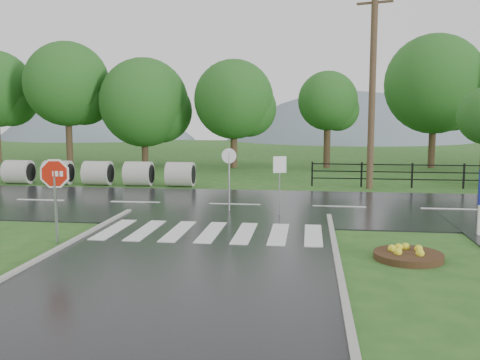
# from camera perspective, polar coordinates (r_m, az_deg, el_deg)

# --- Properties ---
(ground) EXTENTS (120.00, 120.00, 0.00)m
(ground) POSITION_cam_1_polar(r_m,az_deg,el_deg) (11.22, -7.83, -11.38)
(ground) COLOR #29591D
(ground) RESTS_ON ground
(main_road) EXTENTS (90.00, 8.00, 0.04)m
(main_road) POSITION_cam_1_polar(r_m,az_deg,el_deg) (20.77, -0.58, -2.72)
(main_road) COLOR black
(main_road) RESTS_ON ground
(crosswalk) EXTENTS (6.50, 2.80, 0.02)m
(crosswalk) POSITION_cam_1_polar(r_m,az_deg,el_deg) (15.91, -3.09, -5.55)
(crosswalk) COLOR silver
(crosswalk) RESTS_ON ground
(fence_west) EXTENTS (9.58, 0.08, 1.20)m
(fence_west) POSITION_cam_1_polar(r_m,az_deg,el_deg) (26.86, 17.89, 0.74)
(fence_west) COLOR black
(fence_west) RESTS_ON ground
(hills) EXTENTS (102.00, 48.00, 48.00)m
(hills) POSITION_cam_1_polar(r_m,az_deg,el_deg) (77.65, 7.72, -7.17)
(hills) COLOR slate
(hills) RESTS_ON ground
(treeline) EXTENTS (83.20, 5.20, 10.00)m
(treeline) POSITION_cam_1_polar(r_m,az_deg,el_deg) (34.49, 4.31, 1.20)
(treeline) COLOR #1C541A
(treeline) RESTS_ON ground
(culvert_pipes) EXTENTS (13.90, 1.20, 1.20)m
(culvert_pipes) POSITION_cam_1_polar(r_m,az_deg,el_deg) (28.35, -18.85, 0.77)
(culvert_pipes) COLOR #9E9B93
(culvert_pipes) RESTS_ON ground
(stop_sign) EXTENTS (1.10, 0.16, 2.48)m
(stop_sign) POSITION_cam_1_polar(r_m,az_deg,el_deg) (15.35, -19.15, -0.05)
(stop_sign) COLOR #939399
(stop_sign) RESTS_ON ground
(flower_bed) EXTENTS (1.67, 1.67, 0.33)m
(flower_bed) POSITION_cam_1_polar(r_m,az_deg,el_deg) (13.81, 17.50, -7.58)
(flower_bed) COLOR #332111
(flower_bed) RESTS_ON ground
(reg_sign_small) EXTENTS (0.44, 0.17, 2.09)m
(reg_sign_small) POSITION_cam_1_polar(r_m,az_deg,el_deg) (18.38, 4.25, 0.66)
(reg_sign_small) COLOR #939399
(reg_sign_small) RESTS_ON ground
(reg_sign_round) EXTENTS (0.54, 0.08, 2.31)m
(reg_sign_round) POSITION_cam_1_polar(r_m,az_deg,el_deg) (19.17, -1.17, 0.85)
(reg_sign_round) COLOR #939399
(reg_sign_round) RESTS_ON ground
(utility_pole_east) EXTENTS (1.60, 0.62, 9.30)m
(utility_pole_east) POSITION_cam_1_polar(r_m,az_deg,el_deg) (25.95, 13.93, 9.51)
(utility_pole_east) COLOR #473523
(utility_pole_east) RESTS_ON ground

